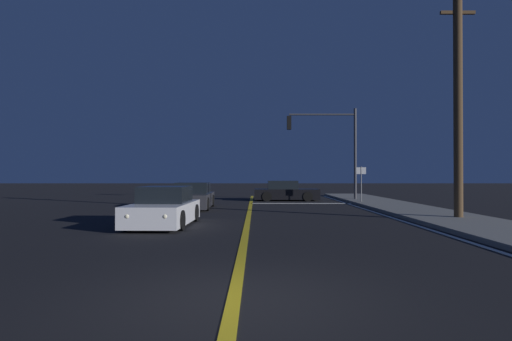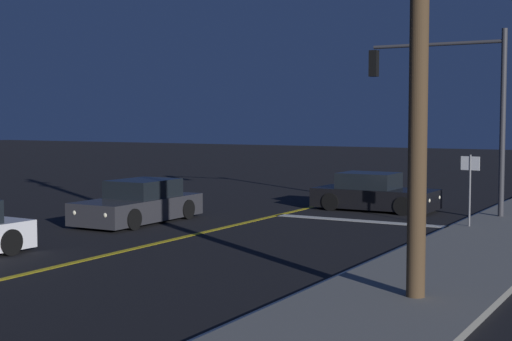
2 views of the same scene
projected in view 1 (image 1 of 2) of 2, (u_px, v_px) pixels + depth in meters
ground_plane at (234, 301)px, 5.93m from camera, size 160.00×160.00×0.00m
sidewalk_right at (445, 218)px, 16.66m from camera, size 3.20×38.67×0.15m
lane_line_center at (249, 219)px, 16.67m from camera, size 0.20×36.52×0.01m
lane_line_edge_right at (398, 219)px, 16.66m from camera, size 0.16×36.52×0.01m
stop_bar at (302, 203)px, 25.91m from camera, size 6.07×0.50×0.01m
car_parked_curb_black at (286, 192)px, 28.85m from camera, size 4.36×1.99×1.34m
car_lead_oncoming_white at (165, 208)px, 14.76m from camera, size 2.02×4.34×1.34m
car_following_oncoming_charcoal at (193, 197)px, 22.18m from camera, size 2.03×4.62×1.34m
traffic_signal_near_right at (331, 139)px, 28.24m from camera, size 4.60×0.28×6.13m
utility_pole_right at (459, 94)px, 16.19m from camera, size 1.56×0.33×9.30m
street_sign_corner at (362, 179)px, 25.42m from camera, size 0.56×0.10×2.23m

